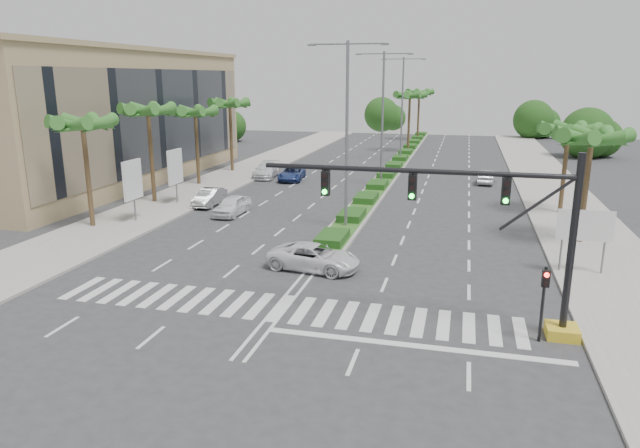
# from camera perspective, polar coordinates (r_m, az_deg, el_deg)

# --- Properties ---
(ground) EXTENTS (160.00, 160.00, 0.00)m
(ground) POSITION_cam_1_polar(r_m,az_deg,el_deg) (25.29, -3.95, -8.41)
(ground) COLOR #333335
(ground) RESTS_ON ground
(footpath_right) EXTENTS (6.00, 120.00, 0.15)m
(footpath_right) POSITION_cam_1_polar(r_m,az_deg,el_deg) (43.91, 24.10, 0.39)
(footpath_right) COLOR gray
(footpath_right) RESTS_ON ground
(footpath_left) EXTENTS (6.00, 120.00, 0.15)m
(footpath_left) POSITION_cam_1_polar(r_m,az_deg,el_deg) (48.76, -13.70, 2.56)
(footpath_left) COLOR gray
(footpath_left) RESTS_ON ground
(median) EXTENTS (2.20, 75.00, 0.20)m
(median) POSITION_cam_1_polar(r_m,az_deg,el_deg) (68.20, 7.93, 6.18)
(median) COLOR gray
(median) RESTS_ON ground
(median_grass) EXTENTS (1.80, 75.00, 0.04)m
(median_grass) POSITION_cam_1_polar(r_m,az_deg,el_deg) (68.18, 7.93, 6.28)
(median_grass) COLOR #285B1F
(median_grass) RESTS_ON median
(building) EXTENTS (12.00, 36.00, 12.00)m
(building) POSITION_cam_1_polar(r_m,az_deg,el_deg) (58.67, -20.80, 9.85)
(building) COLOR tan
(building) RESTS_ON ground
(signal_gantry) EXTENTS (12.60, 1.20, 7.20)m
(signal_gantry) POSITION_cam_1_polar(r_m,az_deg,el_deg) (23.07, 18.36, -2.29)
(signal_gantry) COLOR gold
(signal_gantry) RESTS_ON ground
(pedestrian_signal) EXTENTS (0.28, 0.36, 3.00)m
(pedestrian_signal) POSITION_cam_1_polar(r_m,az_deg,el_deg) (23.02, 21.50, -6.33)
(pedestrian_signal) COLOR black
(pedestrian_signal) RESTS_ON ground
(direction_sign) EXTENTS (2.70, 0.11, 3.40)m
(direction_sign) POSITION_cam_1_polar(r_m,az_deg,el_deg) (31.57, 24.97, -0.39)
(direction_sign) COLOR slate
(direction_sign) RESTS_ON ground
(billboard_near) EXTENTS (0.18, 2.10, 4.35)m
(billboard_near) POSITION_cam_1_polar(r_m,az_deg,el_deg) (41.09, -18.24, 4.16)
(billboard_near) COLOR slate
(billboard_near) RESTS_ON ground
(billboard_far) EXTENTS (0.18, 2.10, 4.35)m
(billboard_far) POSITION_cam_1_polar(r_m,az_deg,el_deg) (46.19, -14.29, 5.52)
(billboard_far) COLOR slate
(billboard_far) RESTS_ON ground
(palm_left_near) EXTENTS (4.57, 4.68, 7.55)m
(palm_left_near) POSITION_cam_1_polar(r_m,az_deg,el_deg) (40.13, -22.63, 8.93)
(palm_left_near) COLOR brown
(palm_left_near) RESTS_ON ground
(palm_left_mid) EXTENTS (4.57, 4.68, 7.95)m
(palm_left_mid) POSITION_cam_1_polar(r_m,az_deg,el_deg) (46.75, -16.80, 10.54)
(palm_left_mid) COLOR brown
(palm_left_mid) RESTS_ON ground
(palm_left_far) EXTENTS (4.57, 4.68, 7.35)m
(palm_left_far) POSITION_cam_1_polar(r_m,az_deg,el_deg) (53.80, -12.36, 10.64)
(palm_left_far) COLOR brown
(palm_left_far) RESTS_ON ground
(palm_left_end) EXTENTS (4.57, 4.68, 7.75)m
(palm_left_end) POSITION_cam_1_polar(r_m,az_deg,el_deg) (61.04, -9.00, 11.58)
(palm_left_end) COLOR brown
(palm_left_end) RESTS_ON ground
(palm_right_near) EXTENTS (4.57, 4.68, 7.05)m
(palm_right_near) POSITION_cam_1_polar(r_m,az_deg,el_deg) (36.97, 25.50, 7.49)
(palm_right_near) COLOR brown
(palm_right_near) RESTS_ON ground
(palm_right_far) EXTENTS (4.57, 4.68, 6.75)m
(palm_right_far) POSITION_cam_1_polar(r_m,az_deg,el_deg) (44.83, 23.58, 8.31)
(palm_right_far) COLOR brown
(palm_right_far) RESTS_ON ground
(palm_median_a) EXTENTS (4.57, 4.68, 8.05)m
(palm_median_a) POSITION_cam_1_polar(r_m,az_deg,el_deg) (77.49, 8.98, 12.39)
(palm_median_a) COLOR brown
(palm_median_a) RESTS_ON ground
(palm_median_b) EXTENTS (4.57, 4.68, 8.05)m
(palm_median_b) POSITION_cam_1_polar(r_m,az_deg,el_deg) (92.43, 9.90, 12.67)
(palm_median_b) COLOR brown
(palm_median_b) RESTS_ON ground
(streetlight_near) EXTENTS (5.10, 0.25, 12.00)m
(streetlight_near) POSITION_cam_1_polar(r_m,az_deg,el_deg) (36.96, 2.71, 9.81)
(streetlight_near) COLOR slate
(streetlight_near) RESTS_ON ground
(streetlight_mid) EXTENTS (5.10, 0.25, 12.00)m
(streetlight_mid) POSITION_cam_1_polar(r_m,az_deg,el_deg) (52.70, 6.28, 11.15)
(streetlight_mid) COLOR slate
(streetlight_mid) RESTS_ON ground
(streetlight_far) EXTENTS (5.10, 0.25, 12.00)m
(streetlight_far) POSITION_cam_1_polar(r_m,az_deg,el_deg) (68.56, 8.22, 11.85)
(streetlight_far) COLOR slate
(streetlight_far) RESTS_ON ground
(car_parked_a) EXTENTS (1.83, 4.19, 1.41)m
(car_parked_a) POSITION_cam_1_polar(r_m,az_deg,el_deg) (42.17, -8.79, 1.84)
(car_parked_a) COLOR white
(car_parked_a) RESTS_ON ground
(car_parked_b) EXTENTS (1.47, 4.06, 1.33)m
(car_parked_b) POSITION_cam_1_polar(r_m,az_deg,el_deg) (45.58, -10.98, 2.65)
(car_parked_b) COLOR #9D9DA2
(car_parked_b) RESTS_ON ground
(car_parked_c) EXTENTS (2.61, 4.83, 1.29)m
(car_parked_c) POSITION_cam_1_polar(r_m,az_deg,el_deg) (55.82, -2.84, 5.03)
(car_parked_c) COLOR navy
(car_parked_c) RESTS_ON ground
(car_parked_d) EXTENTS (2.61, 5.23, 1.46)m
(car_parked_d) POSITION_cam_1_polar(r_m,az_deg,el_deg) (57.65, -5.41, 5.37)
(car_parked_d) COLOR silver
(car_parked_d) RESTS_ON ground
(car_crossing) EXTENTS (5.15, 2.93, 1.36)m
(car_crossing) POSITION_cam_1_polar(r_m,az_deg,el_deg) (29.87, -0.61, -3.33)
(car_crossing) COLOR white
(car_crossing) RESTS_ON ground
(car_right) EXTENTS (1.80, 4.02, 1.28)m
(car_right) POSITION_cam_1_polar(r_m,az_deg,el_deg) (56.34, 16.35, 4.54)
(car_right) COLOR #B2B1B6
(car_right) RESTS_ON ground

